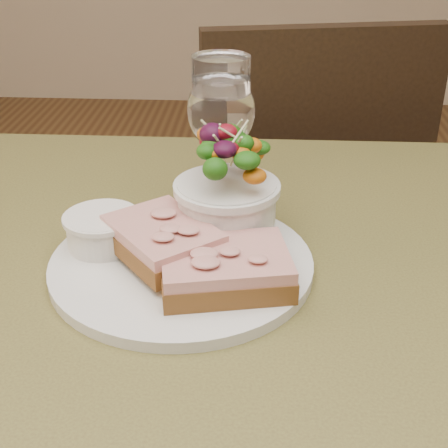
# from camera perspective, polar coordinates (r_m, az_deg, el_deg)

# --- Properties ---
(cafe_table) EXTENTS (0.80, 0.80, 0.75)m
(cafe_table) POSITION_cam_1_polar(r_m,az_deg,el_deg) (0.69, -1.12, -12.12)
(cafe_table) COLOR #4D4321
(cafe_table) RESTS_ON ground
(chair_far) EXTENTS (0.50, 0.50, 0.90)m
(chair_far) POSITION_cam_1_polar(r_m,az_deg,el_deg) (1.46, 5.75, -5.17)
(chair_far) COLOR black
(chair_far) RESTS_ON ground
(dinner_plate) EXTENTS (0.27, 0.27, 0.01)m
(dinner_plate) POSITION_cam_1_polar(r_m,az_deg,el_deg) (0.64, -3.89, -3.63)
(dinner_plate) COLOR silver
(dinner_plate) RESTS_ON cafe_table
(sandwich_front) EXTENTS (0.14, 0.11, 0.03)m
(sandwich_front) POSITION_cam_1_polar(r_m,az_deg,el_deg) (0.59, 0.10, -4.07)
(sandwich_front) COLOR #4D3014
(sandwich_front) RESTS_ON dinner_plate
(sandwich_back) EXTENTS (0.14, 0.14, 0.03)m
(sandwich_back) POSITION_cam_1_polar(r_m,az_deg,el_deg) (0.63, -5.61, -1.39)
(sandwich_back) COLOR #4D3014
(sandwich_back) RESTS_ON dinner_plate
(ramekin) EXTENTS (0.07, 0.07, 0.04)m
(ramekin) POSITION_cam_1_polar(r_m,az_deg,el_deg) (0.67, -11.07, -0.43)
(ramekin) COLOR silver
(ramekin) RESTS_ON dinner_plate
(salad_bowl) EXTENTS (0.11, 0.11, 0.13)m
(salad_bowl) POSITION_cam_1_polar(r_m,az_deg,el_deg) (0.66, 0.26, 3.60)
(salad_bowl) COLOR silver
(salad_bowl) RESTS_ON dinner_plate
(garnish) EXTENTS (0.05, 0.04, 0.02)m
(garnish) POSITION_cam_1_polar(r_m,az_deg,el_deg) (0.71, -8.46, 0.50)
(garnish) COLOR #0C370A
(garnish) RESTS_ON dinner_plate
(wine_glass) EXTENTS (0.08, 0.08, 0.18)m
(wine_glass) POSITION_cam_1_polar(r_m,az_deg,el_deg) (0.70, -0.26, 9.92)
(wine_glass) COLOR white
(wine_glass) RESTS_ON cafe_table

